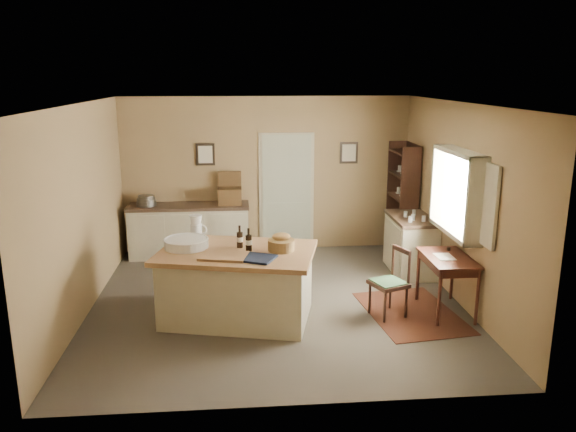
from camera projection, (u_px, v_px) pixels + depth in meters
name	position (u px, v px, depth m)	size (l,w,h in m)	color
ground	(276.00, 302.00, 7.75)	(5.00, 5.00, 0.00)	brown
wall_back	(267.00, 175.00, 9.83)	(5.00, 0.10, 2.70)	#91744C
wall_front	(294.00, 271.00, 5.01)	(5.00, 0.10, 2.70)	#91744C
wall_left	(82.00, 211.00, 7.21)	(0.10, 5.00, 2.70)	#91744C
wall_right	(459.00, 204.00, 7.63)	(0.10, 5.00, 2.70)	#91744C
ceiling	(275.00, 103.00, 7.09)	(5.00, 5.00, 0.00)	silver
door	(287.00, 191.00, 9.91)	(0.97, 0.06, 2.11)	#AFB499
framed_prints	(278.00, 154.00, 9.74)	(2.82, 0.02, 0.38)	black
window	(460.00, 192.00, 7.38)	(0.25, 1.99, 1.12)	beige
work_island	(237.00, 282.00, 7.15)	(2.16, 1.66, 1.20)	beige
sideboard	(190.00, 229.00, 9.65)	(2.05, 0.58, 1.18)	beige
rug	(411.00, 312.00, 7.40)	(1.10, 1.60, 0.01)	#491F11
writing_desk	(448.00, 264.00, 7.28)	(0.57, 0.93, 0.82)	#341710
desk_chair	(388.00, 284.00, 7.21)	(0.41, 0.41, 0.88)	black
right_cabinet	(411.00, 244.00, 8.86)	(0.61, 1.10, 0.99)	beige
shelving_unit	(405.00, 200.00, 9.64)	(0.33, 0.87, 1.93)	black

